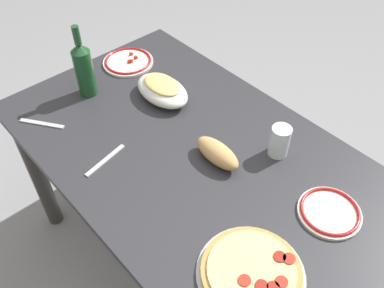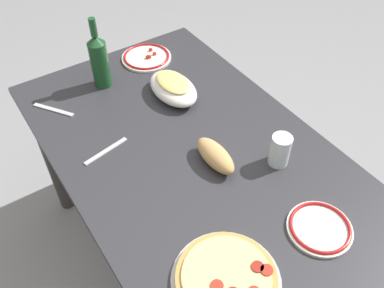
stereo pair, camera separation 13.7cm
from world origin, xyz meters
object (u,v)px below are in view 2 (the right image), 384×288
dining_table (192,174)px  baked_pasta_dish (173,87)px  pepperoni_pizza (226,278)px  water_glass (280,150)px  wine_bottle (99,60)px  side_plate_far (147,57)px  side_plate_near (320,228)px  bread_loaf (215,156)px

dining_table → baked_pasta_dish: baked_pasta_dish is taller
pepperoni_pizza → water_glass: size_ratio=2.57×
dining_table → pepperoni_pizza: bearing=156.9°
baked_pasta_dish → wine_bottle: bearing=41.8°
pepperoni_pizza → side_plate_far: (1.00, -0.33, -0.01)m
wine_bottle → side_plate_far: wine_bottle is taller
dining_table → side_plate_near: 0.50m
side_plate_far → wine_bottle: bearing=104.6°
dining_table → bread_loaf: (-0.09, -0.03, 0.16)m
wine_bottle → side_plate_far: bearing=-75.4°
baked_pasta_dish → side_plate_near: baked_pasta_dish is taller
water_glass → side_plate_far: water_glass is taller
baked_pasta_dish → side_plate_far: (0.28, -0.04, -0.03)m
pepperoni_pizza → water_glass: 0.46m
water_glass → baked_pasta_dish: bearing=11.7°
wine_bottle → side_plate_near: wine_bottle is taller
wine_bottle → bread_loaf: 0.61m
side_plate_far → dining_table: bearing=165.9°
wine_bottle → bread_loaf: bearing=-168.3°
wine_bottle → baked_pasta_dish: bearing=-138.2°
wine_bottle → side_plate_near: size_ratio=1.53×
side_plate_near → bread_loaf: 0.39m
pepperoni_pizza → water_glass: water_glass is taller
water_glass → side_plate_near: bearing=163.6°
pepperoni_pizza → water_glass: (0.24, -0.39, 0.04)m
baked_pasta_dish → bread_loaf: (-0.37, 0.07, -0.01)m
pepperoni_pizza → side_plate_far: 1.05m
side_plate_near → baked_pasta_dish: bearing=1.8°
side_plate_near → side_plate_far: bearing=-0.7°
pepperoni_pizza → side_plate_far: bearing=-18.1°
baked_pasta_dish → side_plate_far: 0.28m
side_plate_far → bread_loaf: size_ratio=1.20×
water_glass → bread_loaf: bearing=56.9°
baked_pasta_dish → wine_bottle: (0.22, 0.19, 0.07)m
side_plate_near → wine_bottle: bearing=12.8°
pepperoni_pizza → wine_bottle: size_ratio=1.00×
side_plate_near → side_plate_far: (1.02, -0.01, 0.00)m
baked_pasta_dish → wine_bottle: wine_bottle is taller
dining_table → side_plate_near: side_plate_near is taller
dining_table → pepperoni_pizza: size_ratio=4.80×
baked_pasta_dish → dining_table: bearing=159.9°
baked_pasta_dish → side_plate_near: (-0.75, -0.02, -0.03)m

